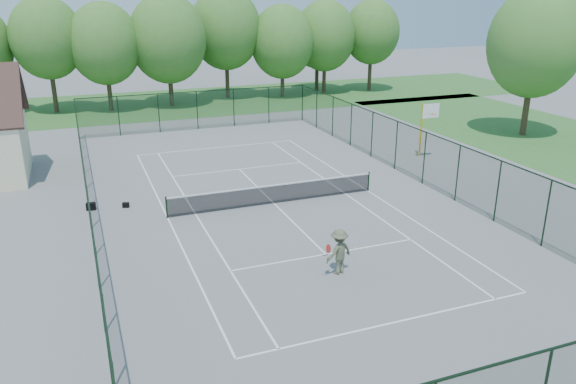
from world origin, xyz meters
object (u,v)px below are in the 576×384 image
(tennis_player, at_px, (339,252))
(basketball_goal, at_px, (426,119))
(tennis_net, at_px, (274,193))
(sports_bag_a, at_px, (91,206))

(tennis_player, bearing_deg, basketball_goal, 45.53)
(tennis_player, bearing_deg, tennis_net, 88.30)
(basketball_goal, bearing_deg, tennis_net, -159.59)
(sports_bag_a, relative_size, tennis_player, 0.25)
(tennis_net, bearing_deg, sports_bag_a, 164.41)
(sports_bag_a, distance_m, tennis_player, 13.66)
(basketball_goal, bearing_deg, sports_bag_a, -174.49)
(tennis_net, relative_size, sports_bag_a, 24.38)
(tennis_net, relative_size, basketball_goal, 3.04)
(tennis_net, height_order, tennis_player, tennis_player)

